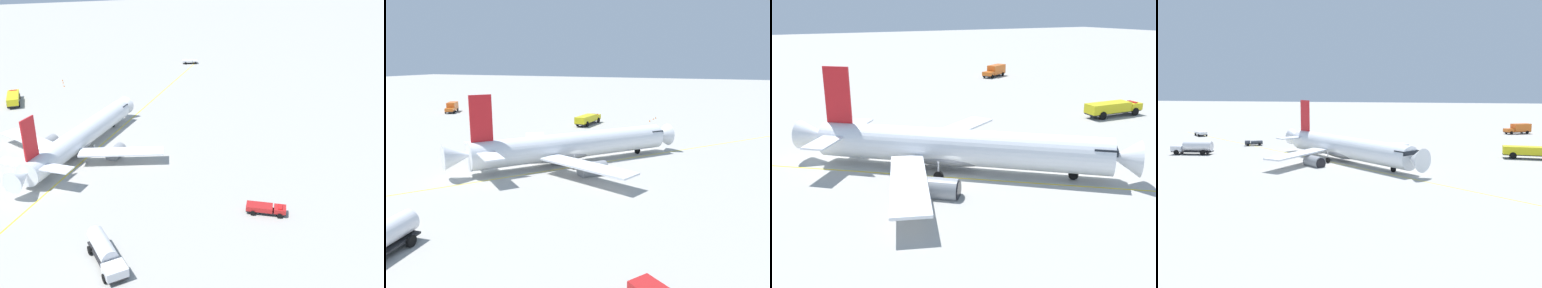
% 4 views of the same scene
% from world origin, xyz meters
% --- Properties ---
extents(ground_plane, '(600.00, 600.00, 0.00)m').
position_xyz_m(ground_plane, '(0.00, 0.00, 0.00)').
color(ground_plane, '#ADAAA3').
extents(airliner_main, '(32.75, 29.62, 12.09)m').
position_xyz_m(airliner_main, '(-2.11, -2.51, 2.69)').
color(airliner_main, white).
rests_on(airliner_main, ground_plane).
extents(catering_truck_truck, '(8.69, 6.17, 3.10)m').
position_xyz_m(catering_truck_truck, '(-44.84, -61.94, 1.67)').
color(catering_truck_truck, '#232326').
rests_on(catering_truck_truck, ground_plane).
extents(fire_tender_truck, '(10.96, 3.56, 2.50)m').
position_xyz_m(fire_tender_truck, '(-38.24, -13.09, 1.54)').
color(fire_tender_truck, '#232326').
rests_on(fire_tender_truck, ground_plane).
extents(taxiway_centreline, '(119.97, 94.78, 0.01)m').
position_xyz_m(taxiway_centreline, '(-1.47, -0.08, 0.00)').
color(taxiway_centreline, yellow).
rests_on(taxiway_centreline, ground_plane).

